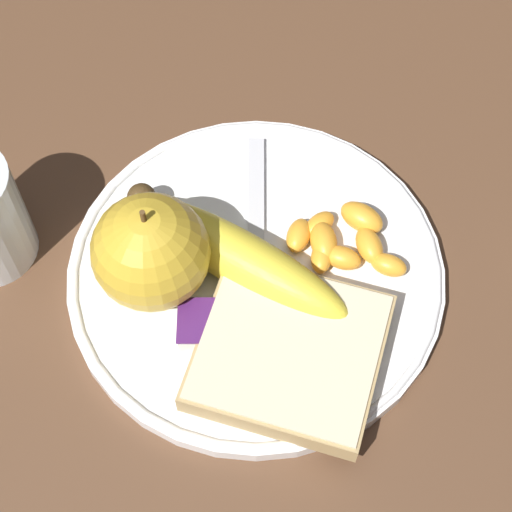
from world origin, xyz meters
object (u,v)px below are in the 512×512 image
object	(u,v)px
apple	(151,252)
plate	(256,273)
bread_slice	(289,352)
jam_packet	(208,327)
fork	(260,263)
banana	(234,248)

from	to	relation	value
apple	plate	bearing A→B (deg)	6.93
bread_slice	jam_packet	world-z (taller)	same
plate	apple	distance (m)	0.08
fork	plate	bearing A→B (deg)	-34.88
fork	jam_packet	distance (m)	0.06
bread_slice	fork	bearing A→B (deg)	104.56
fork	apple	bearing A→B (deg)	-79.75
apple	banana	xyz separation A→B (m)	(0.05, 0.01, -0.02)
banana	jam_packet	xyz separation A→B (m)	(-0.02, -0.06, -0.01)
jam_packet	banana	bearing A→B (deg)	73.70
apple	jam_packet	xyz separation A→B (m)	(0.04, -0.04, -0.03)
plate	banana	size ratio (longest dim) A/B	1.59
banana	bread_slice	bearing A→B (deg)	-63.32
apple	bread_slice	bearing A→B (deg)	-32.89
bread_slice	banana	bearing A→B (deg)	116.68
jam_packet	bread_slice	bearing A→B (deg)	-18.92
bread_slice	fork	world-z (taller)	bread_slice
apple	fork	size ratio (longest dim) A/B	0.48
apple	banana	distance (m)	0.06
fork	jam_packet	xyz separation A→B (m)	(-0.03, -0.05, 0.01)
apple	banana	bearing A→B (deg)	15.40
plate	fork	xyz separation A→B (m)	(0.00, 0.00, 0.01)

